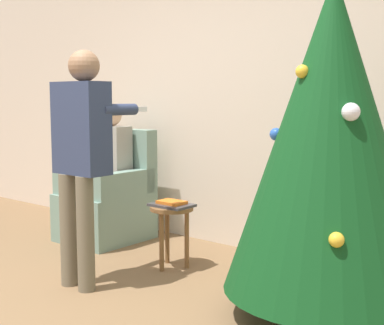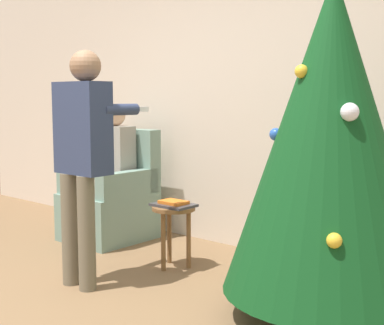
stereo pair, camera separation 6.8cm
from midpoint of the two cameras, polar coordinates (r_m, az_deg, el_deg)
The scene contains 8 objects.
wall_back at distance 4.71m, azimuth 4.36°, elevation 7.21°, with size 8.00×0.06×2.70m.
christmas_tree at distance 3.18m, azimuth 13.91°, elevation 2.74°, with size 1.22×1.22×2.02m.
armchair at distance 5.11m, azimuth -9.25°, elevation -4.16°, with size 0.67×0.73×1.03m.
person_seated at distance 5.03m, azimuth -9.59°, elevation -0.38°, with size 0.36×0.46×1.26m.
person_standing at distance 3.76m, azimuth -12.22°, elevation 1.61°, with size 0.43×0.57×1.65m.
side_stool at distance 4.18m, azimuth -2.64°, elevation -6.01°, with size 0.34×0.34×0.49m.
laptop at distance 4.16m, azimuth -2.65°, elevation -4.56°, with size 0.32×0.23×0.02m.
book at distance 4.15m, azimuth -2.65°, elevation -4.26°, with size 0.21×0.15×0.02m.
Camera 1 is at (2.68, -1.65, 1.32)m, focal length 50.00 mm.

